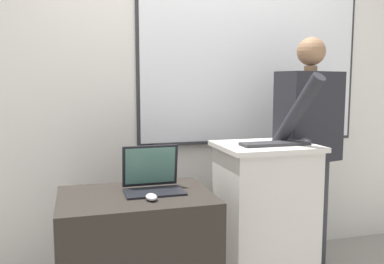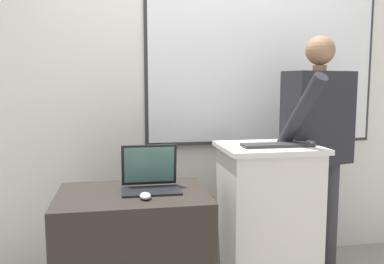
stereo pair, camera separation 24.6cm
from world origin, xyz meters
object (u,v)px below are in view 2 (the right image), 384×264
(lectern_podium, at_px, (267,221))
(laptop, at_px, (150,175))
(side_desk, at_px, (134,258))
(wireless_keyboard, at_px, (277,145))
(person_presenter, at_px, (317,141))
(computer_mouse_by_keyboard, at_px, (311,143))
(computer_mouse_by_laptop, at_px, (145,196))

(lectern_podium, xyz_separation_m, laptop, (-0.75, -0.07, 0.35))
(lectern_podium, bearing_deg, side_desk, -171.13)
(lectern_podium, distance_m, wireless_keyboard, 0.51)
(side_desk, xyz_separation_m, laptop, (0.11, 0.07, 0.47))
(side_desk, xyz_separation_m, person_presenter, (1.27, 0.29, 0.61))
(lectern_podium, distance_m, laptop, 0.83)
(computer_mouse_by_keyboard, bearing_deg, wireless_keyboard, -177.59)
(person_presenter, distance_m, wireless_keyboard, 0.44)
(person_presenter, height_order, computer_mouse_by_laptop, person_presenter)
(lectern_podium, xyz_separation_m, computer_mouse_by_keyboard, (0.25, -0.06, 0.51))
(wireless_keyboard, xyz_separation_m, computer_mouse_by_laptop, (-0.82, -0.21, -0.22))
(wireless_keyboard, relative_size, computer_mouse_by_laptop, 4.37)
(wireless_keyboard, relative_size, computer_mouse_by_keyboard, 4.37)
(wireless_keyboard, height_order, computer_mouse_by_keyboard, computer_mouse_by_keyboard)
(lectern_podium, bearing_deg, computer_mouse_by_laptop, -161.09)
(side_desk, bearing_deg, person_presenter, 12.75)
(lectern_podium, relative_size, person_presenter, 0.59)
(wireless_keyboard, bearing_deg, side_desk, -175.55)
(lectern_podium, relative_size, laptop, 3.00)
(laptop, distance_m, computer_mouse_by_keyboard, 1.02)
(wireless_keyboard, distance_m, computer_mouse_by_laptop, 0.88)
(wireless_keyboard, distance_m, computer_mouse_by_keyboard, 0.23)
(lectern_podium, bearing_deg, computer_mouse_by_keyboard, -12.34)
(side_desk, bearing_deg, wireless_keyboard, 4.45)
(lectern_podium, distance_m, computer_mouse_by_laptop, 0.89)
(computer_mouse_by_keyboard, bearing_deg, computer_mouse_by_laptop, -168.32)
(side_desk, distance_m, laptop, 0.48)
(lectern_podium, height_order, side_desk, lectern_podium)
(lectern_podium, height_order, person_presenter, person_presenter)
(laptop, distance_m, wireless_keyboard, 0.80)
(lectern_podium, xyz_separation_m, wireless_keyboard, (0.03, -0.07, 0.51))
(laptop, relative_size, computer_mouse_by_laptop, 3.33)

